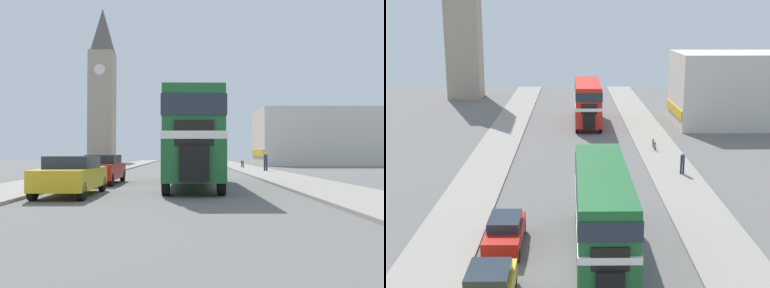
# 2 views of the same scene
# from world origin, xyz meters

# --- Properties ---
(ground_plane) EXTENTS (120.00, 120.00, 0.00)m
(ground_plane) POSITION_xyz_m (0.00, 0.00, 0.00)
(ground_plane) COLOR slate
(sidewalk_right) EXTENTS (3.50, 120.00, 0.12)m
(sidewalk_right) POSITION_xyz_m (6.75, 0.00, 0.06)
(sidewalk_right) COLOR gray
(sidewalk_right) RESTS_ON ground_plane
(sidewalk_left) EXTENTS (3.50, 120.00, 0.12)m
(sidewalk_left) POSITION_xyz_m (-6.75, 0.00, 0.06)
(sidewalk_left) COLOR gray
(sidewalk_left) RESTS_ON ground_plane
(double_decker_bus) EXTENTS (2.41, 10.53, 4.16)m
(double_decker_bus) POSITION_xyz_m (0.91, 1.17, 2.48)
(double_decker_bus) COLOR #1E602D
(double_decker_bus) RESTS_ON ground_plane
(bus_distant) EXTENTS (2.54, 10.63, 4.31)m
(bus_distant) POSITION_xyz_m (1.17, 32.16, 2.56)
(bus_distant) COLOR red
(bus_distant) RESTS_ON ground_plane
(car_parked_near) EXTENTS (1.84, 3.95, 1.49)m
(car_parked_near) POSITION_xyz_m (-3.71, -3.07, 0.77)
(car_parked_near) COLOR gold
(car_parked_near) RESTS_ON ground_plane
(car_parked_mid) EXTENTS (1.69, 4.17, 1.51)m
(car_parked_mid) POSITION_xyz_m (-3.73, 2.32, 0.78)
(car_parked_mid) COLOR red
(car_parked_mid) RESTS_ON ground_plane
(pedestrian_walking) EXTENTS (0.31, 0.31, 1.54)m
(pedestrian_walking) POSITION_xyz_m (7.27, 13.96, 0.99)
(pedestrian_walking) COLOR #282833
(pedestrian_walking) RESTS_ON sidewalk_right
(bicycle_on_pavement) EXTENTS (0.05, 1.76, 0.78)m
(bicycle_on_pavement) POSITION_xyz_m (6.38, 21.08, 0.48)
(bicycle_on_pavement) COLOR black
(bicycle_on_pavement) RESTS_ON sidewalk_right
(church_tower) EXTENTS (4.48, 4.48, 27.84)m
(church_tower) POSITION_xyz_m (-14.62, 50.10, 14.20)
(church_tower) COLOR tan
(church_tower) RESTS_ON ground_plane
(shop_building_block) EXTENTS (19.32, 8.29, 7.31)m
(shop_building_block) POSITION_xyz_m (19.61, 31.57, 3.65)
(shop_building_block) COLOR beige
(shop_building_block) RESTS_ON ground_plane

